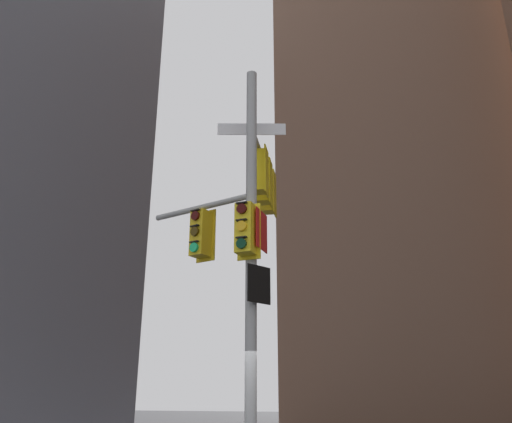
% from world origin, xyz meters
% --- Properties ---
extents(building_mid_block, '(14.92, 14.92, 33.34)m').
position_xyz_m(building_mid_block, '(1.62, 27.45, 16.67)').
color(building_mid_block, brown).
rests_on(building_mid_block, ground).
extents(signal_pole_assembly, '(3.14, 3.02, 8.53)m').
position_xyz_m(signal_pole_assembly, '(-0.27, 0.56, 5.23)').
color(signal_pole_assembly, '#9EA0A3').
rests_on(signal_pole_assembly, ground).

